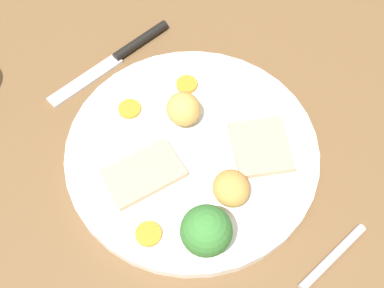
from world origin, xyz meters
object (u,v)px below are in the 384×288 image
Objects in this scene: roast_potato_right at (231,188)px; meat_slice_main at (141,171)px; carrot_coin_front at (187,84)px; knife at (121,55)px; fork at (310,280)px; carrot_coin_back at (148,234)px; roast_potato_left at (183,109)px; meat_slice_under at (261,147)px; carrot_coin_side at (130,109)px; broccoli_floret at (206,231)px; dinner_plate at (192,152)px.

meat_slice_main is at bearing 33.10° from roast_potato_right.
knife is (9.87, 2.52, -1.22)cm from carrot_coin_front.
roast_potato_right reaches higher than fork.
carrot_coin_back is (-6.02, 3.90, -0.15)cm from meat_slice_main.
roast_potato_left reaches higher than knife.
carrot_coin_front is at bearing 1.73° from meat_slice_under.
carrot_coin_front is at bearing -53.06° from carrot_coin_back.
roast_potato_right is 1.57× the size of carrot_coin_side.
meat_slice_under reaches higher than carrot_coin_side.
carrot_coin_back is at bearing 88.18° from meat_slice_under.
fork is at bearing -150.34° from broccoli_floret.
roast_potato_right is 0.72× the size of broccoli_floret.
fork is 0.82× the size of knife.
roast_potato_left reaches higher than carrot_coin_side.
carrot_coin_back is 0.14× the size of knife.
carrot_coin_front is (6.95, -5.36, 0.97)cm from dinner_plate.
dinner_plate is 11.07cm from carrot_coin_back.
broccoli_floret is at bearing -60.51° from fork.
dinner_plate is 11.21× the size of carrot_coin_front.
fork is (-9.47, -5.39, -4.22)cm from broccoli_floret.
broccoli_floret is at bearing 179.25° from meat_slice_main.
broccoli_floret is at bearing 166.38° from carrot_coin_side.
knife is at bearing -30.19° from meat_slice_main.
meat_slice_under is 12.07cm from carrot_coin_front.
broccoli_floret reaches higher than meat_slice_main.
carrot_coin_back is 1.01× the size of carrot_coin_side.
meat_slice_under is at bearing -116.35° from fork.
broccoli_floret is at bearing 69.44° from knife.
meat_slice_main reaches higher than carrot_coin_side.
roast_potato_right is at bearing -68.81° from broccoli_floret.
fork is at bearing 153.82° from meat_slice_under.
knife is (25.86, -9.10, -4.16)cm from broccoli_floret.
roast_potato_left is 1.52× the size of carrot_coin_side.
carrot_coin_front is (5.55, -11.48, -0.13)cm from meat_slice_main.
knife is at bearing -30.97° from carrot_coin_back.
roast_potato_left is (8.80, 3.76, 1.47)cm from meat_slice_under.
carrot_coin_front reaches higher than fork.
carrot_coin_back is (-11.56, 15.38, -0.02)cm from carrot_coin_front.
meat_slice_main is 8.53cm from roast_potato_left.
dinner_plate is 8.83cm from carrot_coin_front.
carrot_coin_side is (15.65, 1.23, -1.31)cm from roast_potato_right.
carrot_coin_front is 19.24cm from carrot_coin_back.
carrot_coin_side is (7.35, -4.17, -0.19)cm from meat_slice_main.
carrot_coin_side is at bearing 28.95° from meat_slice_under.
knife is (8.06, -4.79, -1.16)cm from carrot_coin_side.
carrot_coin_front is 26.24cm from fork.
roast_potato_left reaches higher than carrot_coin_back.
meat_slice_main reaches higher than carrot_coin_back.
carrot_coin_front is 0.95× the size of carrot_coin_back.
carrot_coin_side is 9.45cm from knife.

